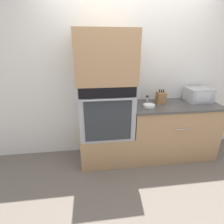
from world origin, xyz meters
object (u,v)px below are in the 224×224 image
at_px(microwave, 199,95).
at_px(bowl, 149,106).
at_px(wall_oven, 106,109).
at_px(knife_block, 161,98).
at_px(condiment_jar_near, 160,97).
at_px(condiment_jar_mid, 147,99).

bearing_deg(microwave, bowl, -168.73).
distance_m(wall_oven, microwave, 1.51).
relative_size(knife_block, condiment_jar_near, 2.52).
xyz_separation_m(condiment_jar_near, condiment_jar_mid, (-0.23, -0.06, 0.00)).
height_order(wall_oven, microwave, wall_oven).
xyz_separation_m(bowl, condiment_jar_near, (0.30, 0.33, 0.02)).
bearing_deg(condiment_jar_near, wall_oven, -164.21).
height_order(wall_oven, condiment_jar_mid, wall_oven).
distance_m(bowl, condiment_jar_mid, 0.28).
bearing_deg(wall_oven, bowl, -6.42).
bearing_deg(bowl, condiment_jar_near, 48.04).
height_order(wall_oven, bowl, wall_oven).
relative_size(microwave, condiment_jar_near, 4.35).
bearing_deg(bowl, wall_oven, 173.58).
bearing_deg(condiment_jar_mid, microwave, -6.99).
xyz_separation_m(wall_oven, knife_block, (0.86, 0.07, 0.12)).
height_order(bowl, condiment_jar_mid, condiment_jar_mid).
bearing_deg(bowl, condiment_jar_mid, 77.25).
relative_size(knife_block, bowl, 1.27).
relative_size(bowl, condiment_jar_near, 1.98).
bearing_deg(knife_block, microwave, 2.74).
relative_size(knife_block, condiment_jar_mid, 2.44).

